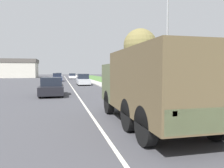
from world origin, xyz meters
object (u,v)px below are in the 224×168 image
military_truck (153,84)px  car_fourth_ahead (72,76)px  car_third_ahead (57,78)px  pickup_truck (221,93)px  car_farthest_ahead (59,75)px  car_second_ahead (83,80)px  car_nearest_ahead (52,87)px  lamp_post (164,30)px

military_truck → car_fourth_ahead: 49.77m
car_fourth_ahead → car_third_ahead: bearing=-106.0°
car_fourth_ahead → pickup_truck: 47.78m
car_farthest_ahead → car_second_ahead: bearing=-84.8°
pickup_truck → car_nearest_ahead: bearing=135.2°
car_second_ahead → car_farthest_ahead: size_ratio=0.93×
car_third_ahead → car_farthest_ahead: 28.41m
pickup_truck → military_truck: bearing=-155.3°
car_second_ahead → pickup_truck: 22.66m
car_nearest_ahead → car_third_ahead: bearing=89.8°
car_third_ahead → military_truck: bearing=-83.8°
car_fourth_ahead → lamp_post: size_ratio=0.66×
car_third_ahead → pickup_truck: size_ratio=0.95×
car_second_ahead → car_third_ahead: bearing=106.6°
pickup_truck → lamp_post: size_ratio=0.69×
car_third_ahead → pickup_truck: 36.16m
car_third_ahead → lamp_post: lamp_post is taller
car_nearest_ahead → car_fourth_ahead: size_ratio=0.93×
car_third_ahead → car_fourth_ahead: 12.96m
car_nearest_ahead → lamp_post: (6.67, -7.21, 3.77)m
pickup_truck → lamp_post: bearing=142.8°
car_second_ahead → pickup_truck: bearing=-76.8°
military_truck → car_second_ahead: 24.37m
car_farthest_ahead → pickup_truck: bearing=-82.0°
military_truck → car_farthest_ahead: military_truck is taller
car_nearest_ahead → pickup_truck: size_ratio=0.90×
car_nearest_ahead → car_second_ahead: bearing=73.1°
military_truck → car_nearest_ahead: bearing=110.1°
car_second_ahead → car_third_ahead: 13.51m
car_nearest_ahead → lamp_post: lamp_post is taller
car_fourth_ahead → pickup_truck: pickup_truck is taller
car_fourth_ahead → lamp_post: lamp_post is taller
car_second_ahead → lamp_post: size_ratio=0.57×
car_nearest_ahead → car_third_ahead: 25.93m
car_second_ahead → lamp_post: 20.71m
military_truck → car_third_ahead: size_ratio=1.49×
car_fourth_ahead → car_farthest_ahead: bearing=102.2°
car_second_ahead → car_fourth_ahead: size_ratio=0.86×
lamp_post → car_second_ahead: bearing=97.7°
car_nearest_ahead → pickup_truck: 12.88m
military_truck → car_nearest_ahead: size_ratio=1.57×
military_truck → lamp_post: (2.51, 4.16, 2.86)m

